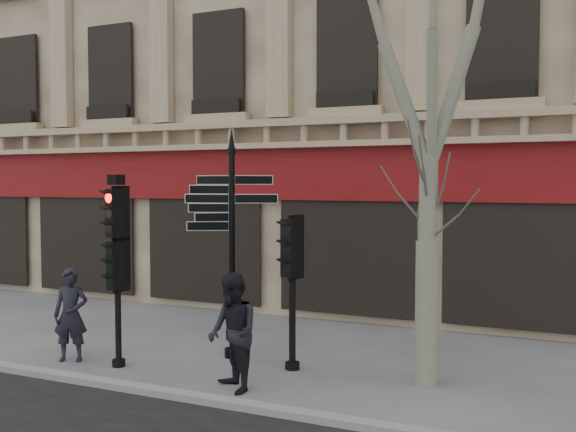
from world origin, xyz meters
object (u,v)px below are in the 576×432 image
(fingerpost, at_px, (232,204))
(traffic_signal_main, at_px, (117,246))
(pedestrian_b, at_px, (233,333))
(traffic_signal_secondary, at_px, (292,265))
(pedestrian_a, at_px, (71,315))

(fingerpost, bearing_deg, traffic_signal_main, -155.67)
(fingerpost, height_order, pedestrian_b, fingerpost)
(traffic_signal_main, xyz_separation_m, pedestrian_b, (2.60, -0.36, -1.27))
(pedestrian_b, bearing_deg, traffic_signal_main, -148.95)
(fingerpost, bearing_deg, pedestrian_b, -77.47)
(traffic_signal_secondary, distance_m, pedestrian_b, 1.82)
(fingerpost, relative_size, traffic_signal_secondary, 1.62)
(traffic_signal_main, relative_size, pedestrian_a, 2.01)
(fingerpost, xyz_separation_m, pedestrian_b, (0.99, -1.77, -2.01))
(traffic_signal_secondary, height_order, pedestrian_b, traffic_signal_secondary)
(traffic_signal_main, xyz_separation_m, traffic_signal_secondary, (2.99, 1.14, -0.32))
(fingerpost, height_order, traffic_signal_secondary, fingerpost)
(traffic_signal_main, relative_size, pedestrian_b, 1.84)
(pedestrian_b, bearing_deg, fingerpost, 158.37)
(traffic_signal_main, distance_m, traffic_signal_secondary, 3.22)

